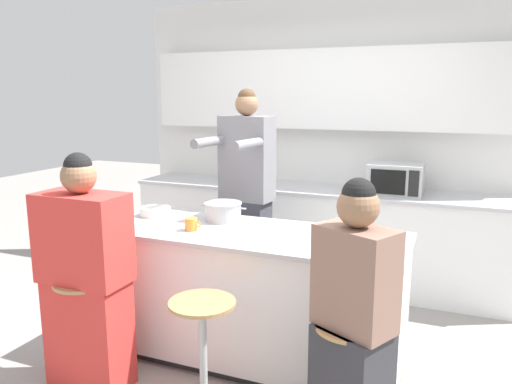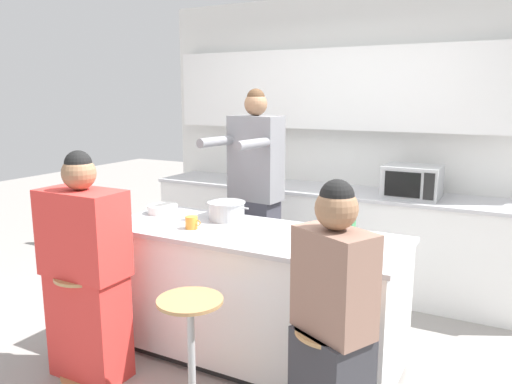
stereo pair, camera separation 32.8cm
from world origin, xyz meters
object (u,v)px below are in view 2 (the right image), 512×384
object	(u,v)px
potted_plant	(247,168)
microwave	(412,182)
person_wrapped_blanket	(86,274)
coffee_cup_near	(192,223)
cooking_pot	(227,211)
fruit_bowl	(163,209)
kitchen_island	(251,295)
juice_carton	(348,217)
bar_stool_leftmost	(88,321)
bar_stool_center	(191,352)
banana_bunch	(342,252)
person_seated_near	(332,337)
person_cooking	(255,205)

from	to	relation	value
potted_plant	microwave	bearing A→B (deg)	-1.30
person_wrapped_blanket	coffee_cup_near	bearing A→B (deg)	53.48
cooking_pot	fruit_bowl	distance (m)	0.53
kitchen_island	person_wrapped_blanket	size ratio (longest dim) A/B	1.39
person_wrapped_blanket	juice_carton	world-z (taller)	person_wrapped_blanket
fruit_bowl	bar_stool_leftmost	bearing A→B (deg)	-88.13
bar_stool_center	coffee_cup_near	xyz separation A→B (m)	(-0.38, 0.56, 0.57)
kitchen_island	banana_bunch	distance (m)	0.85
person_wrapped_blanket	cooking_pot	xyz separation A→B (m)	(0.49, 0.88, 0.28)
banana_bunch	microwave	distance (m)	1.74
kitchen_island	potted_plant	xyz separation A→B (m)	(-0.92, 1.59, 0.59)
bar_stool_center	microwave	distance (m)	2.44
banana_bunch	person_seated_near	bearing A→B (deg)	-75.42
person_seated_near	fruit_bowl	size ratio (longest dim) A/B	6.22
person_wrapped_blanket	kitchen_island	bearing A→B (deg)	40.92
bar_stool_leftmost	person_cooking	world-z (taller)	person_cooking
coffee_cup_near	juice_carton	size ratio (longest dim) A/B	0.52
coffee_cup_near	potted_plant	distance (m)	1.80
potted_plant	kitchen_island	bearing A→B (deg)	-59.89
coffee_cup_near	microwave	world-z (taller)	microwave
person_wrapped_blanket	person_seated_near	distance (m)	1.61
bar_stool_center	microwave	size ratio (longest dim) A/B	1.46
bar_stool_leftmost	kitchen_island	bearing A→B (deg)	40.14
bar_stool_center	potted_plant	xyz separation A→B (m)	(-0.92, 2.27, 0.68)
microwave	potted_plant	bearing A→B (deg)	178.70
person_seated_near	juice_carton	bearing A→B (deg)	131.05
person_seated_near	juice_carton	size ratio (longest dim) A/B	6.32
bar_stool_leftmost	person_wrapped_blanket	size ratio (longest dim) A/B	0.47
bar_stool_leftmost	person_seated_near	bearing A→B (deg)	-0.08
person_seated_near	potted_plant	xyz separation A→B (m)	(-1.74, 2.27, 0.40)
kitchen_island	cooking_pot	bearing A→B (deg)	147.35
kitchen_island	person_wrapped_blanket	distance (m)	1.07
bar_stool_center	fruit_bowl	size ratio (longest dim) A/B	3.00
person_cooking	coffee_cup_near	xyz separation A→B (m)	(-0.05, -0.81, 0.03)
fruit_bowl	coffee_cup_near	bearing A→B (deg)	-29.94
person_wrapped_blanket	banana_bunch	size ratio (longest dim) A/B	11.17
person_cooking	banana_bunch	xyz separation A→B (m)	(1.02, -0.87, 0.01)
coffee_cup_near	cooking_pot	bearing A→B (deg)	76.75
person_seated_near	microwave	size ratio (longest dim) A/B	3.02
person_seated_near	microwave	world-z (taller)	person_seated_near
person_wrapped_blanket	banana_bunch	distance (m)	1.58
person_cooking	banana_bunch	world-z (taller)	person_cooking
fruit_bowl	potted_plant	bearing A→B (deg)	93.44
bar_stool_leftmost	fruit_bowl	size ratio (longest dim) A/B	3.00
juice_carton	potted_plant	xyz separation A→B (m)	(-1.49, 1.30, 0.05)
banana_bunch	potted_plant	xyz separation A→B (m)	(-1.61, 1.78, 0.13)
person_seated_near	fruit_bowl	xyz separation A→B (m)	(-1.65, 0.82, 0.27)
bar_stool_leftmost	coffee_cup_near	world-z (taller)	coffee_cup_near
person_cooking	fruit_bowl	size ratio (longest dim) A/B	8.05
bar_stool_leftmost	cooking_pot	bearing A→B (deg)	60.06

